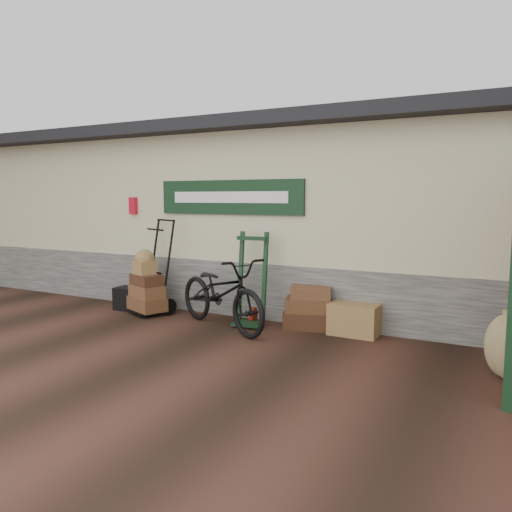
{
  "coord_description": "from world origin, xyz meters",
  "views": [
    {
      "loc": [
        3.83,
        -5.97,
        1.95
      ],
      "look_at": [
        0.22,
        0.9,
        1.03
      ],
      "focal_mm": 35.0,
      "sensor_mm": 36.0,
      "label": 1
    }
  ],
  "objects_px": {
    "porter_trolley": "(156,266)",
    "bicycle": "(221,289)",
    "suitcase_stack": "(309,307)",
    "green_barrow": "(251,279)",
    "black_trunk": "(128,298)",
    "wicker_hamper": "(354,319)"
  },
  "relations": [
    {
      "from": "porter_trolley",
      "to": "bicycle",
      "type": "xyz_separation_m",
      "value": [
        1.51,
        -0.36,
        -0.21
      ]
    },
    {
      "from": "suitcase_stack",
      "to": "bicycle",
      "type": "bearing_deg",
      "value": -152.14
    },
    {
      "from": "green_barrow",
      "to": "black_trunk",
      "type": "distance_m",
      "value": 2.46
    },
    {
      "from": "green_barrow",
      "to": "bicycle",
      "type": "height_order",
      "value": "green_barrow"
    },
    {
      "from": "green_barrow",
      "to": "suitcase_stack",
      "type": "bearing_deg",
      "value": 7.22
    },
    {
      "from": "wicker_hamper",
      "to": "bicycle",
      "type": "bearing_deg",
      "value": -162.52
    },
    {
      "from": "porter_trolley",
      "to": "bicycle",
      "type": "distance_m",
      "value": 1.57
    },
    {
      "from": "black_trunk",
      "to": "bicycle",
      "type": "height_order",
      "value": "bicycle"
    },
    {
      "from": "black_trunk",
      "to": "bicycle",
      "type": "xyz_separation_m",
      "value": [
        2.11,
        -0.31,
        0.4
      ]
    },
    {
      "from": "wicker_hamper",
      "to": "black_trunk",
      "type": "relative_size",
      "value": 1.74
    },
    {
      "from": "black_trunk",
      "to": "bicycle",
      "type": "relative_size",
      "value": 0.19
    },
    {
      "from": "wicker_hamper",
      "to": "porter_trolley",
      "type": "bearing_deg",
      "value": -176.14
    },
    {
      "from": "suitcase_stack",
      "to": "wicker_hamper",
      "type": "relative_size",
      "value": 1.06
    },
    {
      "from": "bicycle",
      "to": "suitcase_stack",
      "type": "bearing_deg",
      "value": -37.76
    },
    {
      "from": "wicker_hamper",
      "to": "black_trunk",
      "type": "height_order",
      "value": "wicker_hamper"
    },
    {
      "from": "porter_trolley",
      "to": "black_trunk",
      "type": "xyz_separation_m",
      "value": [
        -0.6,
        -0.05,
        -0.61
      ]
    },
    {
      "from": "porter_trolley",
      "to": "bicycle",
      "type": "height_order",
      "value": "porter_trolley"
    },
    {
      "from": "porter_trolley",
      "to": "suitcase_stack",
      "type": "xyz_separation_m",
      "value": [
        2.66,
        0.25,
        -0.48
      ]
    },
    {
      "from": "green_barrow",
      "to": "wicker_hamper",
      "type": "bearing_deg",
      "value": 0.12
    },
    {
      "from": "porter_trolley",
      "to": "wicker_hamper",
      "type": "distance_m",
      "value": 3.43
    },
    {
      "from": "suitcase_stack",
      "to": "green_barrow",
      "type": "bearing_deg",
      "value": -165.83
    },
    {
      "from": "porter_trolley",
      "to": "wicker_hamper",
      "type": "bearing_deg",
      "value": 26.08
    }
  ]
}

